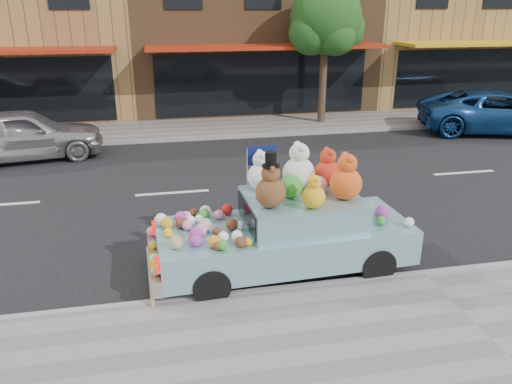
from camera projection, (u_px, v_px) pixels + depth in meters
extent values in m
plane|color=black|center=(326.00, 182.00, 13.08)|extent=(120.00, 120.00, 0.00)
cube|color=gray|center=(476.00, 328.00, 7.10)|extent=(60.00, 3.00, 0.12)
cube|color=gray|center=(271.00, 125.00, 19.02)|extent=(60.00, 3.00, 0.12)
cube|color=gray|center=(423.00, 275.00, 8.47)|extent=(60.00, 0.12, 0.13)
cube|color=gray|center=(280.00, 134.00, 17.64)|extent=(60.00, 0.12, 0.13)
cube|color=olive|center=(11.00, 27.00, 21.01)|extent=(10.00, 8.00, 7.00)
cube|color=brown|center=(245.00, 25.00, 22.85)|extent=(10.00, 8.00, 7.00)
cube|color=black|center=(263.00, 84.00, 19.91)|extent=(8.50, 0.06, 2.40)
cube|color=#A4240F|center=(268.00, 47.00, 18.57)|extent=(9.00, 1.80, 0.12)
cube|color=olive|center=(443.00, 23.00, 24.70)|extent=(10.00, 8.00, 7.00)
cube|color=black|center=(487.00, 77.00, 21.76)|extent=(8.50, 0.06, 2.40)
cube|color=gold|center=(506.00, 43.00, 20.42)|extent=(9.00, 1.80, 0.12)
cylinder|color=#38281C|center=(323.00, 83.00, 18.85)|extent=(0.28, 0.28, 3.20)
sphere|color=#184714|center=(326.00, 18.00, 18.03)|extent=(2.60, 2.60, 2.60)
sphere|color=#184714|center=(340.00, 29.00, 18.58)|extent=(1.80, 1.80, 1.80)
sphere|color=#184714|center=(311.00, 33.00, 17.91)|extent=(1.60, 1.60, 1.60)
sphere|color=#184714|center=(336.00, 36.00, 17.73)|extent=(1.40, 1.40, 1.40)
sphere|color=#184714|center=(312.00, 26.00, 18.63)|extent=(1.60, 1.60, 1.60)
imported|color=#A1A0A5|center=(22.00, 134.00, 14.75)|extent=(4.77, 2.54, 1.54)
imported|color=navy|center=(497.00, 112.00, 17.97)|extent=(5.88, 3.87, 1.50)
cylinder|color=black|center=(377.00, 265.00, 8.32)|extent=(0.61, 0.22, 0.60)
cylinder|color=black|center=(341.00, 227.00, 9.73)|extent=(0.61, 0.22, 0.60)
cylinder|color=black|center=(211.00, 286.00, 7.69)|extent=(0.61, 0.22, 0.60)
cylinder|color=black|center=(198.00, 242.00, 9.11)|extent=(0.61, 0.22, 0.60)
cube|color=#7EB2BC|center=(284.00, 240.00, 8.63)|extent=(4.37, 1.88, 0.60)
cube|color=#7EB2BC|center=(301.00, 209.00, 8.50)|extent=(1.96, 1.58, 0.50)
cube|color=silver|center=(154.00, 263.00, 8.19)|extent=(0.23, 1.79, 0.26)
cube|color=red|center=(159.00, 265.00, 7.47)|extent=(0.07, 0.28, 0.16)
cube|color=red|center=(154.00, 228.00, 8.70)|extent=(0.07, 0.28, 0.16)
cube|color=black|center=(247.00, 215.00, 8.29)|extent=(0.09, 1.30, 0.40)
sphere|color=brown|center=(270.00, 193.00, 7.86)|extent=(0.49, 0.49, 0.49)
sphere|color=brown|center=(271.00, 174.00, 7.75)|extent=(0.30, 0.30, 0.30)
sphere|color=brown|center=(272.00, 170.00, 7.62)|extent=(0.12, 0.12, 0.12)
sphere|color=brown|center=(269.00, 166.00, 7.81)|extent=(0.12, 0.12, 0.12)
cylinder|color=black|center=(271.00, 166.00, 7.71)|extent=(0.29, 0.29, 0.02)
cylinder|color=black|center=(271.00, 159.00, 7.67)|extent=(0.18, 0.18, 0.22)
sphere|color=#F4E2C2|center=(299.00, 173.00, 8.64)|extent=(0.57, 0.57, 0.57)
sphere|color=#F4E2C2|center=(299.00, 153.00, 8.51)|extent=(0.35, 0.35, 0.35)
sphere|color=#F4E2C2|center=(302.00, 149.00, 8.36)|extent=(0.13, 0.13, 0.13)
sphere|color=#F4E2C2|center=(298.00, 145.00, 8.58)|extent=(0.13, 0.13, 0.13)
sphere|color=#E04915|center=(346.00, 184.00, 8.19)|extent=(0.53, 0.53, 0.53)
sphere|color=#E04915|center=(347.00, 164.00, 8.07)|extent=(0.33, 0.33, 0.33)
sphere|color=#E04915|center=(350.00, 159.00, 7.92)|extent=(0.13, 0.13, 0.13)
sphere|color=#E04915|center=(345.00, 155.00, 8.14)|extent=(0.13, 0.13, 0.13)
sphere|color=#AE2912|center=(327.00, 173.00, 8.83)|extent=(0.47, 0.47, 0.47)
sphere|color=#AE2912|center=(328.00, 156.00, 8.72)|extent=(0.29, 0.29, 0.29)
sphere|color=#AE2912|center=(330.00, 153.00, 8.59)|extent=(0.11, 0.11, 0.11)
sphere|color=#AE2912|center=(327.00, 150.00, 8.78)|extent=(0.11, 0.11, 0.11)
sphere|color=white|center=(261.00, 177.00, 8.60)|extent=(0.48, 0.48, 0.48)
sphere|color=white|center=(261.00, 160.00, 8.49)|extent=(0.30, 0.30, 0.30)
sphere|color=white|center=(262.00, 156.00, 8.36)|extent=(0.11, 0.11, 0.11)
sphere|color=white|center=(260.00, 153.00, 8.55)|extent=(0.11, 0.11, 0.11)
sphere|color=orange|center=(314.00, 197.00, 7.84)|extent=(0.38, 0.38, 0.38)
sphere|color=orange|center=(314.00, 182.00, 7.76)|extent=(0.23, 0.23, 0.23)
sphere|color=orange|center=(316.00, 179.00, 7.66)|extent=(0.09, 0.09, 0.09)
sphere|color=orange|center=(313.00, 176.00, 7.81)|extent=(0.09, 0.09, 0.09)
sphere|color=#2E8C26|center=(291.00, 187.00, 8.30)|extent=(0.40, 0.40, 0.40)
sphere|color=pink|center=(318.00, 185.00, 8.47)|extent=(0.32, 0.32, 0.32)
sphere|color=pink|center=(187.00, 225.00, 8.28)|extent=(0.17, 0.17, 0.17)
sphere|color=orange|center=(248.00, 242.00, 7.74)|extent=(0.14, 0.14, 0.14)
sphere|color=pink|center=(219.00, 215.00, 8.71)|extent=(0.17, 0.17, 0.17)
sphere|color=#562D18|center=(217.00, 246.00, 7.62)|extent=(0.14, 0.14, 0.14)
sphere|color=pink|center=(201.00, 230.00, 8.09)|extent=(0.20, 0.20, 0.20)
sphere|color=#562D18|center=(185.00, 218.00, 8.59)|extent=(0.15, 0.15, 0.15)
sphere|color=purple|center=(196.00, 234.00, 7.94)|extent=(0.21, 0.21, 0.21)
sphere|color=purple|center=(181.00, 217.00, 8.53)|extent=(0.22, 0.22, 0.22)
sphere|color=#562D18|center=(193.00, 212.00, 8.87)|extent=(0.14, 0.14, 0.14)
sphere|color=red|center=(194.00, 238.00, 7.84)|extent=(0.16, 0.16, 0.16)
sphere|color=pink|center=(186.00, 216.00, 8.62)|extent=(0.18, 0.18, 0.18)
sphere|color=#562D18|center=(216.00, 231.00, 8.11)|extent=(0.14, 0.14, 0.14)
sphere|color=#2E8C26|center=(204.00, 214.00, 8.69)|extent=(0.20, 0.20, 0.20)
sphere|color=yellow|center=(168.00, 233.00, 8.03)|extent=(0.15, 0.15, 0.15)
sphere|color=white|center=(240.00, 225.00, 8.30)|extent=(0.15, 0.15, 0.15)
sphere|color=#2E8C26|center=(223.00, 245.00, 7.61)|extent=(0.16, 0.16, 0.16)
sphere|color=#A4855A|center=(176.00, 242.00, 7.64)|extent=(0.22, 0.22, 0.22)
sphere|color=purple|center=(196.00, 241.00, 7.72)|extent=(0.20, 0.20, 0.20)
sphere|color=#562D18|center=(241.00, 242.00, 7.70)|extent=(0.18, 0.18, 0.18)
sphere|color=orange|center=(167.00, 223.00, 8.32)|extent=(0.20, 0.20, 0.20)
sphere|color=white|center=(190.00, 220.00, 8.49)|extent=(0.16, 0.16, 0.16)
sphere|color=red|center=(186.00, 216.00, 8.70)|extent=(0.14, 0.14, 0.14)
sphere|color=#562D18|center=(181.00, 223.00, 8.36)|extent=(0.19, 0.19, 0.19)
sphere|color=white|center=(238.00, 236.00, 7.87)|extent=(0.20, 0.20, 0.20)
sphere|color=red|center=(227.00, 209.00, 8.90)|extent=(0.20, 0.20, 0.20)
sphere|color=orange|center=(214.00, 241.00, 7.69)|extent=(0.20, 0.20, 0.20)
sphere|color=white|center=(223.00, 237.00, 7.87)|extent=(0.17, 0.17, 0.17)
sphere|color=white|center=(205.00, 211.00, 8.80)|extent=(0.21, 0.21, 0.21)
sphere|color=white|center=(161.00, 219.00, 8.46)|extent=(0.21, 0.21, 0.21)
sphere|color=#562D18|center=(232.00, 225.00, 8.27)|extent=(0.20, 0.20, 0.20)
sphere|color=beige|center=(199.00, 219.00, 8.57)|extent=(0.14, 0.14, 0.14)
sphere|color=#D8A88C|center=(205.00, 225.00, 8.22)|extent=(0.22, 0.22, 0.22)
sphere|color=orange|center=(155.00, 265.00, 7.68)|extent=(0.17, 0.17, 0.17)
sphere|color=red|center=(155.00, 264.00, 7.71)|extent=(0.16, 0.16, 0.16)
sphere|color=purple|center=(152.00, 243.00, 8.42)|extent=(0.13, 0.13, 0.13)
sphere|color=#A4855A|center=(156.00, 270.00, 7.53)|extent=(0.16, 0.16, 0.16)
sphere|color=beige|center=(154.00, 258.00, 7.90)|extent=(0.15, 0.15, 0.15)
sphere|color=pink|center=(151.00, 231.00, 8.82)|extent=(0.17, 0.17, 0.17)
sphere|color=yellow|center=(153.00, 245.00, 8.36)|extent=(0.14, 0.14, 0.14)
sphere|color=white|center=(368.00, 212.00, 8.76)|extent=(0.21, 0.21, 0.21)
sphere|color=purple|center=(382.00, 212.00, 8.70)|extent=(0.26, 0.26, 0.26)
sphere|color=white|center=(409.00, 222.00, 8.41)|extent=(0.16, 0.16, 0.16)
sphere|color=yellow|center=(369.00, 209.00, 8.97)|extent=(0.17, 0.17, 0.17)
sphere|color=#2E8C26|center=(381.00, 221.00, 8.47)|extent=(0.16, 0.16, 0.16)
sphere|color=#A4855A|center=(346.00, 203.00, 9.16)|extent=(0.20, 0.20, 0.20)
sphere|color=red|center=(382.00, 213.00, 8.78)|extent=(0.17, 0.17, 0.17)
sphere|color=beige|center=(348.00, 205.00, 9.13)|extent=(0.17, 0.17, 0.17)
cylinder|color=#997A54|center=(153.00, 304.00, 7.48)|extent=(0.06, 0.06, 0.17)
sphere|color=#997A54|center=(153.00, 298.00, 7.44)|extent=(0.07, 0.07, 0.07)
cylinder|color=#997A54|center=(153.00, 300.00, 7.57)|extent=(0.06, 0.06, 0.17)
sphere|color=#997A54|center=(152.00, 295.00, 7.54)|extent=(0.07, 0.07, 0.07)
cylinder|color=#997A54|center=(152.00, 297.00, 7.66)|extent=(0.06, 0.06, 0.17)
sphere|color=#997A54|center=(152.00, 291.00, 7.63)|extent=(0.07, 0.07, 0.07)
cylinder|color=#997A54|center=(152.00, 293.00, 7.75)|extent=(0.06, 0.06, 0.17)
sphere|color=#997A54|center=(152.00, 288.00, 7.72)|extent=(0.07, 0.07, 0.07)
cylinder|color=#997A54|center=(152.00, 290.00, 7.84)|extent=(0.06, 0.06, 0.17)
sphere|color=#997A54|center=(151.00, 285.00, 7.81)|extent=(0.07, 0.07, 0.07)
cylinder|color=#997A54|center=(151.00, 287.00, 7.93)|extent=(0.06, 0.06, 0.17)
sphere|color=#997A54|center=(151.00, 282.00, 7.90)|extent=(0.07, 0.07, 0.07)
cylinder|color=#997A54|center=(151.00, 284.00, 8.02)|extent=(0.06, 0.06, 0.17)
sphere|color=#997A54|center=(151.00, 278.00, 7.99)|extent=(0.07, 0.07, 0.07)
cylinder|color=#997A54|center=(151.00, 280.00, 8.11)|extent=(0.06, 0.06, 0.17)
sphere|color=#997A54|center=(150.00, 275.00, 8.08)|extent=(0.07, 0.07, 0.07)
cylinder|color=#997A54|center=(151.00, 277.00, 8.21)|extent=(0.06, 0.06, 0.17)
sphere|color=#997A54|center=(150.00, 272.00, 8.17)|extent=(0.07, 0.07, 0.07)
cylinder|color=#997A54|center=(150.00, 274.00, 8.30)|extent=(0.06, 0.06, 0.17)
sphere|color=#997A54|center=(150.00, 269.00, 8.26)|extent=(0.07, 0.07, 0.07)
cylinder|color=#997A54|center=(150.00, 271.00, 8.39)|extent=(0.06, 0.06, 0.17)
sphere|color=#997A54|center=(150.00, 266.00, 8.35)|extent=(0.07, 0.07, 0.07)
cylinder|color=#997A54|center=(150.00, 269.00, 8.48)|extent=(0.06, 0.06, 0.17)
sphere|color=#997A54|center=(149.00, 264.00, 8.44)|extent=(0.07, 0.07, 0.07)
cylinder|color=#997A54|center=(150.00, 266.00, 8.57)|extent=(0.06, 0.06, 0.17)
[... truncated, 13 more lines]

